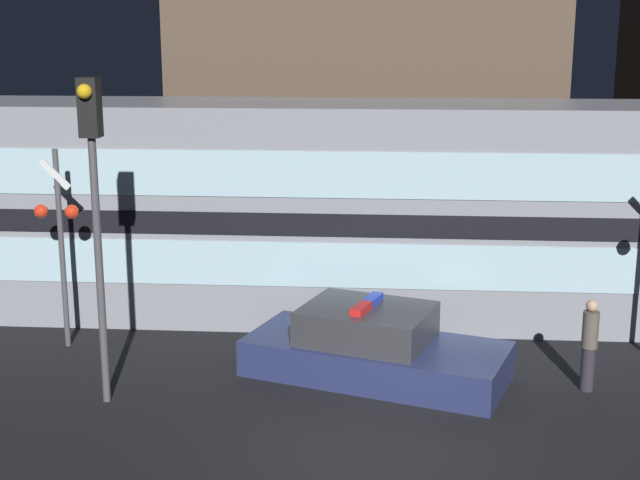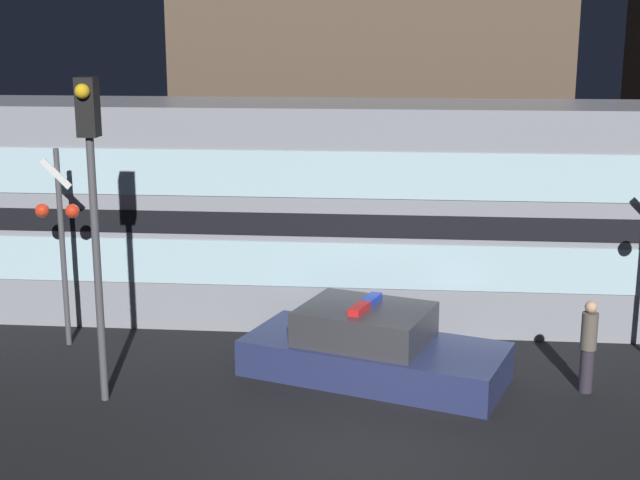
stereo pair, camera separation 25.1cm
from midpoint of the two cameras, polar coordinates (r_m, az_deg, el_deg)
ground_plane at (r=13.15m, az=2.89°, el=-13.39°), size 120.00×120.00×0.00m
train at (r=18.70m, az=-3.39°, el=1.97°), size 22.33×2.91×4.46m
police_car at (r=15.61m, az=2.97°, el=-6.97°), size 4.85×3.25×1.36m
pedestrian at (r=15.50m, az=16.41°, el=-6.41°), size 0.27×0.27×1.59m
crossing_signal_far at (r=17.20m, az=-16.75°, el=0.59°), size 0.84×0.31×3.79m
traffic_light_corner at (r=14.17m, az=-14.78°, el=3.87°), size 0.30×0.46×5.21m
building_left at (r=26.38m, az=2.71°, el=10.89°), size 10.51×6.26×9.56m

